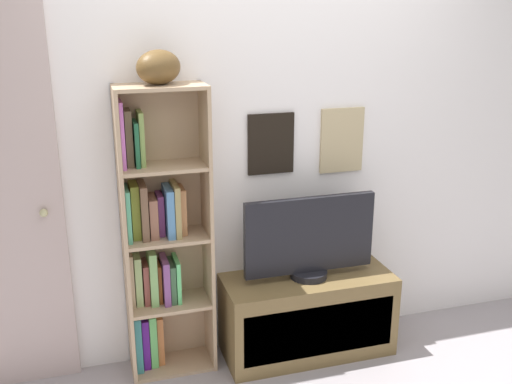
# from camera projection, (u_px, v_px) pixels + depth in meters

# --- Properties ---
(back_wall) EXTENTS (4.80, 0.08, 2.36)m
(back_wall) POSITION_uv_depth(u_px,v_px,m) (260.00, 159.00, 3.47)
(back_wall) COLOR white
(back_wall) RESTS_ON ground
(bookshelf) EXTENTS (0.48, 0.26, 1.66)m
(bookshelf) POSITION_uv_depth(u_px,v_px,m) (158.00, 243.00, 3.30)
(bookshelf) COLOR tan
(bookshelf) RESTS_ON ground
(football) EXTENTS (0.31, 0.28, 0.18)m
(football) POSITION_uv_depth(u_px,v_px,m) (159.00, 67.00, 2.99)
(football) COLOR brown
(football) RESTS_ON bookshelf
(tv_stand) EXTENTS (1.02, 0.41, 0.50)m
(tv_stand) POSITION_uv_depth(u_px,v_px,m) (307.00, 314.00, 3.59)
(tv_stand) COLOR brown
(tv_stand) RESTS_ON ground
(television) EXTENTS (0.79, 0.22, 0.50)m
(television) POSITION_uv_depth(u_px,v_px,m) (310.00, 238.00, 3.44)
(television) COLOR black
(television) RESTS_ON tv_stand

